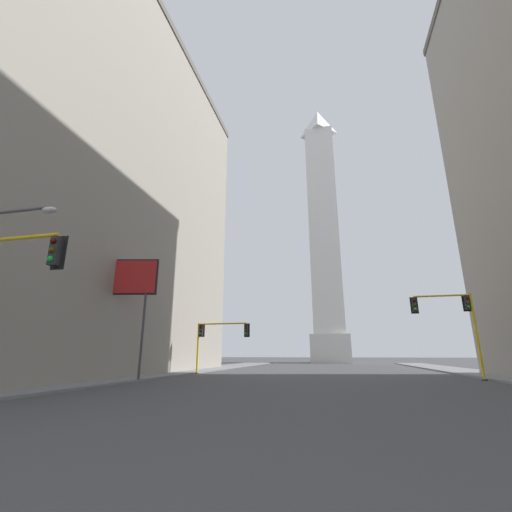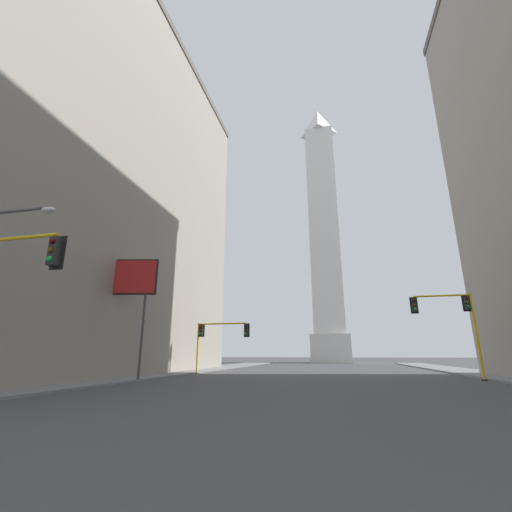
% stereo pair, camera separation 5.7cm
% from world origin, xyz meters
% --- Properties ---
extents(sidewalk_left, '(5.00, 94.08, 0.15)m').
position_xyz_m(sidewalk_left, '(-14.71, 28.22, 0.07)').
color(sidewalk_left, slate).
rests_on(sidewalk_left, ground_plane).
extents(building_left, '(27.86, 43.48, 38.53)m').
position_xyz_m(building_left, '(-28.50, 26.54, 19.27)').
color(building_left, gray).
rests_on(building_left, ground_plane).
extents(obelisk, '(8.39, 8.39, 64.01)m').
position_xyz_m(obelisk, '(0.00, 78.40, 30.57)').
color(obelisk, silver).
rests_on(obelisk, ground_plane).
extents(traffic_light_mid_right, '(4.58, 0.50, 6.41)m').
position_xyz_m(traffic_light_mid_right, '(10.40, 29.29, 4.86)').
color(traffic_light_mid_right, yellow).
rests_on(traffic_light_mid_right, ground_plane).
extents(traffic_light_mid_left, '(5.50, 0.52, 4.89)m').
position_xyz_m(traffic_light_mid_left, '(-10.23, 32.89, 3.74)').
color(traffic_light_mid_left, yellow).
rests_on(traffic_light_mid_left, ground_plane).
extents(billboard_sign, '(4.62, 1.24, 8.94)m').
position_xyz_m(billboard_sign, '(-13.85, 22.47, 7.17)').
color(billboard_sign, '#3F3F42').
rests_on(billboard_sign, ground_plane).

